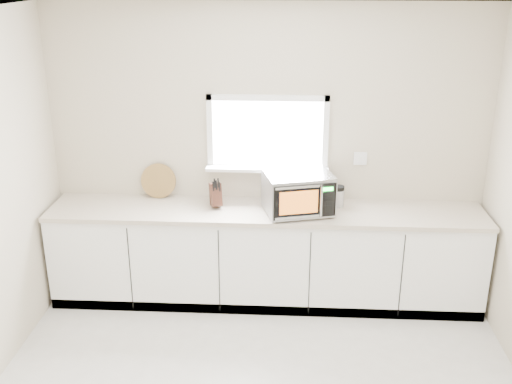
{
  "coord_description": "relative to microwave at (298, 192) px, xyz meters",
  "views": [
    {
      "loc": [
        0.2,
        -3.28,
        2.97
      ],
      "look_at": [
        -0.08,
        1.55,
        1.14
      ],
      "focal_mm": 42.0,
      "sensor_mm": 36.0,
      "label": 1
    }
  ],
  "objects": [
    {
      "name": "countertop",
      "position": [
        -0.29,
        0.06,
        -0.21
      ],
      "size": [
        3.92,
        0.64,
        0.04
      ],
      "primitive_type": "cube",
      "color": "beige",
      "rests_on": "cabinets"
    },
    {
      "name": "cutting_board",
      "position": [
        -1.3,
        0.31,
        -0.03
      ],
      "size": [
        0.33,
        0.08,
        0.33
      ],
      "primitive_type": "cylinder",
      "rotation": [
        1.4,
        0.0,
        0.0
      ],
      "color": "olive",
      "rests_on": "countertop"
    },
    {
      "name": "back_wall",
      "position": [
        -0.28,
        0.36,
        0.25
      ],
      "size": [
        4.0,
        0.17,
        2.7
      ],
      "color": "#C0B699",
      "rests_on": "ground"
    },
    {
      "name": "cabinets",
      "position": [
        -0.29,
        0.07,
        -0.67
      ],
      "size": [
        3.92,
        0.6,
        0.88
      ],
      "primitive_type": "cube",
      "color": "white",
      "rests_on": "ground"
    },
    {
      "name": "knife_block",
      "position": [
        -0.74,
        0.1,
        -0.07
      ],
      "size": [
        0.15,
        0.22,
        0.29
      ],
      "rotation": [
        0.0,
        0.0,
        0.3
      ],
      "color": "#432218",
      "rests_on": "countertop"
    },
    {
      "name": "coffee_grinder",
      "position": [
        0.36,
        0.17,
        -0.09
      ],
      "size": [
        0.12,
        0.12,
        0.2
      ],
      "rotation": [
        0.0,
        0.0,
        0.02
      ],
      "color": "#A7AAAF",
      "rests_on": "countertop"
    },
    {
      "name": "microwave",
      "position": [
        0.0,
        0.0,
        0.0
      ],
      "size": [
        0.66,
        0.57,
        0.37
      ],
      "rotation": [
        0.0,
        0.0,
        0.27
      ],
      "color": "black",
      "rests_on": "countertop"
    }
  ]
}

